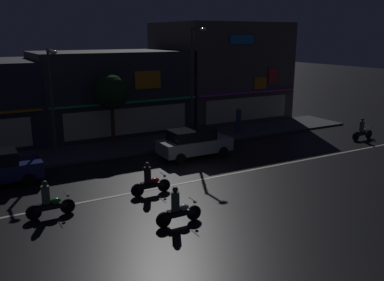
{
  "coord_description": "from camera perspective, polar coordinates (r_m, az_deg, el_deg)",
  "views": [
    {
      "loc": [
        -9.9,
        -16.94,
        6.99
      ],
      "look_at": [
        0.84,
        2.16,
        1.46
      ],
      "focal_mm": 39.17,
      "sensor_mm": 36.0,
      "label": 1
    }
  ],
  "objects": [
    {
      "name": "ground_plane",
      "position": [
        20.83,
        0.91,
        -5.44
      ],
      "size": [
        140.0,
        140.0,
        0.0
      ],
      "primitive_type": "plane",
      "color": "black"
    },
    {
      "name": "lane_divider_stripe",
      "position": [
        20.83,
        0.91,
        -5.43
      ],
      "size": [
        31.74,
        0.16,
        0.01
      ],
      "primitive_type": "cube",
      "color": "beige",
      "rests_on": "ground"
    },
    {
      "name": "sidewalk_far",
      "position": [
        27.35,
        -7.12,
        -0.6
      ],
      "size": [
        33.41,
        3.85,
        0.14
      ],
      "primitive_type": "cube",
      "color": "#424447",
      "rests_on": "ground"
    },
    {
      "name": "storefront_left_block",
      "position": [
        31.45,
        -10.8,
        6.51
      ],
      "size": [
        10.88,
        6.38,
        5.88
      ],
      "color": "#383A3F",
      "rests_on": "ground"
    },
    {
      "name": "storefront_center_block",
      "position": [
        36.7,
        3.7,
        9.46
      ],
      "size": [
        9.63,
        8.59,
        7.99
      ],
      "color": "#56514C",
      "rests_on": "ground"
    },
    {
      "name": "streetlamp_mid",
      "position": [
        25.29,
        -18.52,
        6.25
      ],
      "size": [
        0.44,
        1.64,
        6.14
      ],
      "color": "#47494C",
      "rests_on": "sidewalk_far"
    },
    {
      "name": "streetlamp_east",
      "position": [
        27.35,
        0.21,
        8.87
      ],
      "size": [
        0.44,
        1.64,
        7.36
      ],
      "color": "#47494C",
      "rests_on": "sidewalk_far"
    },
    {
      "name": "pedestrian_on_sidewalk",
      "position": [
        30.22,
        6.35,
        2.68
      ],
      "size": [
        0.36,
        0.36,
        1.88
      ],
      "rotation": [
        0.0,
        0.0,
        3.37
      ],
      "color": "#334766",
      "rests_on": "sidewalk_far"
    },
    {
      "name": "street_tree",
      "position": [
        26.9,
        -10.93,
        6.48
      ],
      "size": [
        2.22,
        2.22,
        4.51
      ],
      "color": "#473323",
      "rests_on": "sidewalk_far"
    },
    {
      "name": "parked_car_trailing",
      "position": [
        24.53,
        0.25,
        -0.28
      ],
      "size": [
        4.3,
        1.98,
        1.67
      ],
      "color": "#9EA0A5",
      "rests_on": "ground"
    },
    {
      "name": "motorcycle_lead",
      "position": [
        18.95,
        -5.78,
        -5.51
      ],
      "size": [
        1.9,
        0.6,
        1.52
      ],
      "rotation": [
        0.0,
        0.0,
        3.17
      ],
      "color": "black",
      "rests_on": "ground"
    },
    {
      "name": "motorcycle_following",
      "position": [
        30.95,
        22.17,
        1.26
      ],
      "size": [
        1.9,
        0.6,
        1.52
      ],
      "rotation": [
        0.0,
        0.0,
        0.0
      ],
      "color": "black",
      "rests_on": "ground"
    },
    {
      "name": "motorcycle_opposite_lane",
      "position": [
        17.54,
        -18.91,
        -7.89
      ],
      "size": [
        1.9,
        0.6,
        1.52
      ],
      "rotation": [
        0.0,
        0.0,
        3.1
      ],
      "color": "black",
      "rests_on": "ground"
    },
    {
      "name": "motorcycle_trailing_far",
      "position": [
        16.02,
        -1.96,
        -9.23
      ],
      "size": [
        1.9,
        0.6,
        1.52
      ],
      "rotation": [
        0.0,
        0.0,
        3.2
      ],
      "color": "black",
      "rests_on": "ground"
    },
    {
      "name": "traffic_cone",
      "position": [
        23.05,
        -22.6,
        -3.9
      ],
      "size": [
        0.36,
        0.36,
        0.55
      ],
      "primitive_type": "cone",
      "color": "orange",
      "rests_on": "ground"
    }
  ]
}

